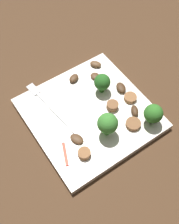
# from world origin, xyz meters

# --- Properties ---
(ground_plane) EXTENTS (1.40, 1.40, 0.00)m
(ground_plane) POSITION_xyz_m (0.00, 0.00, 0.00)
(ground_plane) COLOR #422B19
(plate) EXTENTS (0.26, 0.26, 0.02)m
(plate) POSITION_xyz_m (0.00, 0.00, 0.01)
(plate) COLOR white
(plate) RESTS_ON ground_plane
(fork) EXTENTS (0.18, 0.03, 0.00)m
(fork) POSITION_xyz_m (0.07, 0.07, 0.02)
(fork) COLOR silver
(fork) RESTS_ON plate
(broccoli_floret_0) EXTENTS (0.04, 0.04, 0.05)m
(broccoli_floret_0) POSITION_xyz_m (0.03, -0.06, 0.05)
(broccoli_floret_0) COLOR #296420
(broccoli_floret_0) RESTS_ON plate
(broccoli_floret_1) EXTENTS (0.04, 0.04, 0.06)m
(broccoli_floret_1) POSITION_xyz_m (-0.07, 0.00, 0.06)
(broccoli_floret_1) COLOR #408630
(broccoli_floret_1) RESTS_ON plate
(broccoli_floret_2) EXTENTS (0.04, 0.04, 0.05)m
(broccoli_floret_2) POSITION_xyz_m (-0.10, -0.10, 0.05)
(broccoli_floret_2) COLOR #347525
(broccoli_floret_2) RESTS_ON plate
(sausage_slice_0) EXTENTS (0.03, 0.03, 0.01)m
(sausage_slice_0) POSITION_xyz_m (-0.02, -0.10, 0.02)
(sausage_slice_0) COLOR brown
(sausage_slice_0) RESTS_ON plate
(sausage_slice_1) EXTENTS (0.03, 0.03, 0.01)m
(sausage_slice_1) POSITION_xyz_m (-0.08, 0.07, 0.02)
(sausage_slice_1) COLOR brown
(sausage_slice_1) RESTS_ON plate
(sausage_slice_2) EXTENTS (0.05, 0.05, 0.01)m
(sausage_slice_2) POSITION_xyz_m (-0.08, -0.06, 0.02)
(sausage_slice_2) COLOR brown
(sausage_slice_2) RESTS_ON plate
(sausage_slice_3) EXTENTS (0.04, 0.04, 0.02)m
(sausage_slice_3) POSITION_xyz_m (-0.02, -0.05, 0.02)
(sausage_slice_3) COLOR brown
(sausage_slice_3) RESTS_ON plate
(mushroom_0) EXTENTS (0.04, 0.03, 0.01)m
(mushroom_0) POSITION_xyz_m (0.01, -0.10, 0.02)
(mushroom_0) COLOR #422B19
(mushroom_0) RESTS_ON plate
(mushroom_1) EXTENTS (0.03, 0.03, 0.01)m
(mushroom_1) POSITION_xyz_m (0.11, -0.09, 0.02)
(mushroom_1) COLOR brown
(mushroom_1) RESTS_ON plate
(mushroom_2) EXTENTS (0.03, 0.03, 0.01)m
(mushroom_2) POSITION_xyz_m (-0.06, -0.08, 0.02)
(mushroom_2) COLOR #422B19
(mushroom_2) RESTS_ON plate
(mushroom_3) EXTENTS (0.03, 0.03, 0.01)m
(mushroom_3) POSITION_xyz_m (0.10, -0.02, 0.02)
(mushroom_3) COLOR #4C331E
(mushroom_3) RESTS_ON plate
(mushroom_4) EXTENTS (0.04, 0.03, 0.01)m
(mushroom_4) POSITION_xyz_m (-0.04, 0.06, 0.02)
(mushroom_4) COLOR #4C331E
(mushroom_4) RESTS_ON plate
(mushroom_5) EXTENTS (0.03, 0.03, 0.01)m
(mushroom_5) POSITION_xyz_m (0.08, -0.07, 0.02)
(mushroom_5) COLOR #4C331E
(mushroom_5) RESTS_ON plate
(pepper_strip_3) EXTENTS (0.05, 0.03, 0.00)m
(pepper_strip_3) POSITION_xyz_m (-0.06, 0.10, 0.02)
(pepper_strip_3) COLOR red
(pepper_strip_3) RESTS_ON plate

